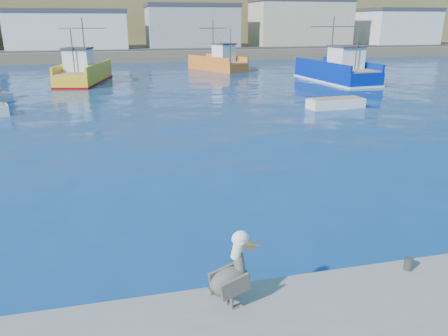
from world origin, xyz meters
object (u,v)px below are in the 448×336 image
(trawler_blue, at_px, (337,72))
(skiff_far, at_px, (367,68))
(skiff_mid, at_px, (336,104))
(boat_orange, at_px, (219,62))
(trawler_yellow_b, at_px, (83,73))
(pelican, at_px, (232,275))

(trawler_blue, xyz_separation_m, skiff_far, (8.57, 8.45, -0.70))
(trawler_blue, xyz_separation_m, skiff_mid, (-6.89, -13.07, -0.73))
(trawler_blue, xyz_separation_m, boat_orange, (-9.43, 13.13, 0.01))
(trawler_yellow_b, xyz_separation_m, pelican, (5.12, -39.40, 0.23))
(trawler_blue, bearing_deg, skiff_far, 44.60)
(skiff_mid, distance_m, pelican, 24.98)
(trawler_blue, bearing_deg, skiff_mid, -117.79)
(skiff_far, bearing_deg, pelican, -123.96)
(trawler_yellow_b, height_order, skiff_mid, trawler_yellow_b)
(trawler_blue, distance_m, skiff_mid, 14.79)
(trawler_yellow_b, height_order, skiff_far, trawler_yellow_b)
(trawler_yellow_b, xyz_separation_m, skiff_far, (33.85, 3.26, -0.65))
(trawler_yellow_b, relative_size, trawler_blue, 0.92)
(boat_orange, xyz_separation_m, skiff_mid, (2.54, -26.19, -0.74))
(boat_orange, relative_size, skiff_far, 1.91)
(skiff_far, bearing_deg, trawler_blue, -135.40)
(boat_orange, relative_size, skiff_mid, 2.08)
(trawler_blue, bearing_deg, boat_orange, 125.69)
(trawler_yellow_b, xyz_separation_m, skiff_mid, (18.39, -18.26, -0.68))
(trawler_blue, relative_size, boat_orange, 1.28)
(pelican, bearing_deg, boat_orange, 77.23)
(trawler_yellow_b, xyz_separation_m, boat_orange, (15.85, 7.93, 0.07))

